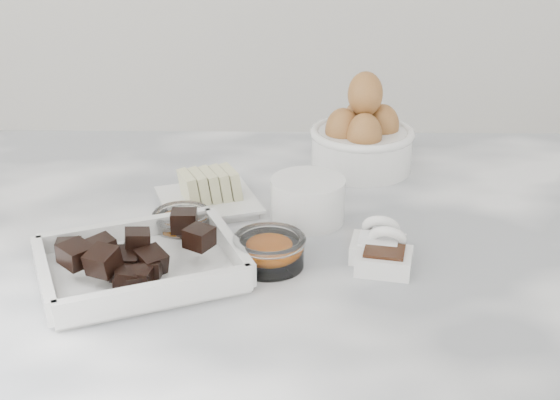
{
  "coord_description": "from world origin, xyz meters",
  "views": [
    {
      "loc": [
        0.04,
        -0.86,
        1.38
      ],
      "look_at": [
        0.02,
        0.03,
        0.98
      ],
      "focal_mm": 50.0,
      "sensor_mm": 36.0,
      "label": 1
    }
  ],
  "objects_px": {
    "chocolate_dish": "(140,258)",
    "butter_plate": "(206,195)",
    "egg_bowl": "(362,138)",
    "vanilla_spoon": "(385,255)",
    "honey_bowl": "(182,223)",
    "salt_spoon": "(379,243)",
    "sugar_ramekin": "(308,198)",
    "zest_bowl": "(269,250)"
  },
  "relations": [
    {
      "from": "egg_bowl",
      "to": "salt_spoon",
      "type": "distance_m",
      "value": 0.28
    },
    {
      "from": "vanilla_spoon",
      "to": "salt_spoon",
      "type": "height_order",
      "value": "same"
    },
    {
      "from": "egg_bowl",
      "to": "vanilla_spoon",
      "type": "bearing_deg",
      "value": -89.32
    },
    {
      "from": "chocolate_dish",
      "to": "butter_plate",
      "type": "distance_m",
      "value": 0.19
    },
    {
      "from": "egg_bowl",
      "to": "sugar_ramekin",
      "type": "bearing_deg",
      "value": -114.66
    },
    {
      "from": "chocolate_dish",
      "to": "butter_plate",
      "type": "bearing_deg",
      "value": 73.59
    },
    {
      "from": "honey_bowl",
      "to": "salt_spoon",
      "type": "xyz_separation_m",
      "value": [
        0.24,
        -0.05,
        -0.0
      ]
    },
    {
      "from": "chocolate_dish",
      "to": "egg_bowl",
      "type": "height_order",
      "value": "egg_bowl"
    },
    {
      "from": "vanilla_spoon",
      "to": "honey_bowl",
      "type": "bearing_deg",
      "value": 162.7
    },
    {
      "from": "butter_plate",
      "to": "sugar_ramekin",
      "type": "bearing_deg",
      "value": -14.87
    },
    {
      "from": "zest_bowl",
      "to": "salt_spoon",
      "type": "bearing_deg",
      "value": 11.68
    },
    {
      "from": "chocolate_dish",
      "to": "sugar_ramekin",
      "type": "distance_m",
      "value": 0.24
    },
    {
      "from": "chocolate_dish",
      "to": "salt_spoon",
      "type": "height_order",
      "value": "chocolate_dish"
    },
    {
      "from": "butter_plate",
      "to": "egg_bowl",
      "type": "height_order",
      "value": "egg_bowl"
    },
    {
      "from": "butter_plate",
      "to": "egg_bowl",
      "type": "xyz_separation_m",
      "value": [
        0.22,
        0.15,
        0.03
      ]
    },
    {
      "from": "butter_plate",
      "to": "honey_bowl",
      "type": "bearing_deg",
      "value": -104.48
    },
    {
      "from": "chocolate_dish",
      "to": "egg_bowl",
      "type": "relative_size",
      "value": 1.72
    },
    {
      "from": "butter_plate",
      "to": "vanilla_spoon",
      "type": "bearing_deg",
      "value": -35.46
    },
    {
      "from": "zest_bowl",
      "to": "salt_spoon",
      "type": "height_order",
      "value": "salt_spoon"
    },
    {
      "from": "butter_plate",
      "to": "sugar_ramekin",
      "type": "xyz_separation_m",
      "value": [
        0.14,
        -0.04,
        0.01
      ]
    },
    {
      "from": "sugar_ramekin",
      "to": "zest_bowl",
      "type": "bearing_deg",
      "value": -110.91
    },
    {
      "from": "honey_bowl",
      "to": "zest_bowl",
      "type": "distance_m",
      "value": 0.13
    },
    {
      "from": "chocolate_dish",
      "to": "honey_bowl",
      "type": "bearing_deg",
      "value": 72.09
    },
    {
      "from": "honey_bowl",
      "to": "butter_plate",
      "type": "bearing_deg",
      "value": 75.52
    },
    {
      "from": "chocolate_dish",
      "to": "butter_plate",
      "type": "relative_size",
      "value": 1.7
    },
    {
      "from": "butter_plate",
      "to": "egg_bowl",
      "type": "relative_size",
      "value": 1.01
    },
    {
      "from": "sugar_ramekin",
      "to": "honey_bowl",
      "type": "xyz_separation_m",
      "value": [
        -0.16,
        -0.05,
        -0.01
      ]
    },
    {
      "from": "chocolate_dish",
      "to": "salt_spoon",
      "type": "bearing_deg",
      "value": 11.64
    },
    {
      "from": "vanilla_spoon",
      "to": "chocolate_dish",
      "type": "bearing_deg",
      "value": -174.18
    },
    {
      "from": "honey_bowl",
      "to": "salt_spoon",
      "type": "relative_size",
      "value": 0.88
    },
    {
      "from": "butter_plate",
      "to": "zest_bowl",
      "type": "xyz_separation_m",
      "value": [
        0.09,
        -0.16,
        0.0
      ]
    },
    {
      "from": "chocolate_dish",
      "to": "honey_bowl",
      "type": "xyz_separation_m",
      "value": [
        0.03,
        0.1,
        -0.01
      ]
    },
    {
      "from": "butter_plate",
      "to": "honey_bowl",
      "type": "height_order",
      "value": "butter_plate"
    },
    {
      "from": "butter_plate",
      "to": "vanilla_spoon",
      "type": "relative_size",
      "value": 1.86
    },
    {
      "from": "salt_spoon",
      "to": "butter_plate",
      "type": "bearing_deg",
      "value": 149.12
    },
    {
      "from": "chocolate_dish",
      "to": "sugar_ramekin",
      "type": "xyz_separation_m",
      "value": [
        0.19,
        0.15,
        0.01
      ]
    },
    {
      "from": "egg_bowl",
      "to": "zest_bowl",
      "type": "relative_size",
      "value": 1.82
    },
    {
      "from": "chocolate_dish",
      "to": "vanilla_spoon",
      "type": "height_order",
      "value": "chocolate_dish"
    },
    {
      "from": "chocolate_dish",
      "to": "butter_plate",
      "type": "xyz_separation_m",
      "value": [
        0.05,
        0.19,
        -0.0
      ]
    },
    {
      "from": "chocolate_dish",
      "to": "honey_bowl",
      "type": "distance_m",
      "value": 0.11
    },
    {
      "from": "sugar_ramekin",
      "to": "vanilla_spoon",
      "type": "relative_size",
      "value": 1.13
    },
    {
      "from": "butter_plate",
      "to": "egg_bowl",
      "type": "distance_m",
      "value": 0.26
    }
  ]
}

